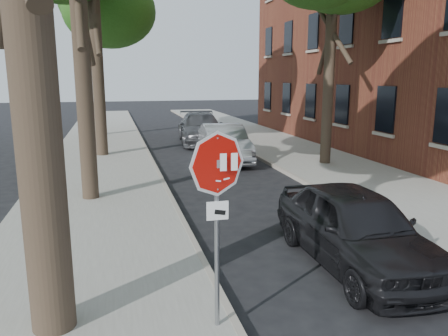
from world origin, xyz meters
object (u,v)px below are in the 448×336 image
Objects in this scene: car_c at (201,128)px; stop_sign at (217,193)px; tree_far at (91,6)px; car_b at (224,143)px; car_a at (356,227)px.

stop_sign is at bearing -94.96° from car_c.
car_b is (5.15, -9.30, -6.47)m from tree_far.
tree_far is at bearing 147.85° from car_c.
car_c is at bearing 79.35° from stop_sign.
car_c is at bearing 92.84° from car_b.
car_b is 0.85× the size of car_c.
car_b is at bearing -61.05° from tree_far.
tree_far reaches higher than car_c.
car_b is at bearing -85.25° from car_c.
stop_sign is 0.62× the size of car_a.
stop_sign is 17.41m from car_c.
tree_far is 2.06× the size of car_b.
tree_far is 9.24m from car_c.
car_b is at bearing 89.47° from car_a.
car_a is at bearing -75.85° from tree_far.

